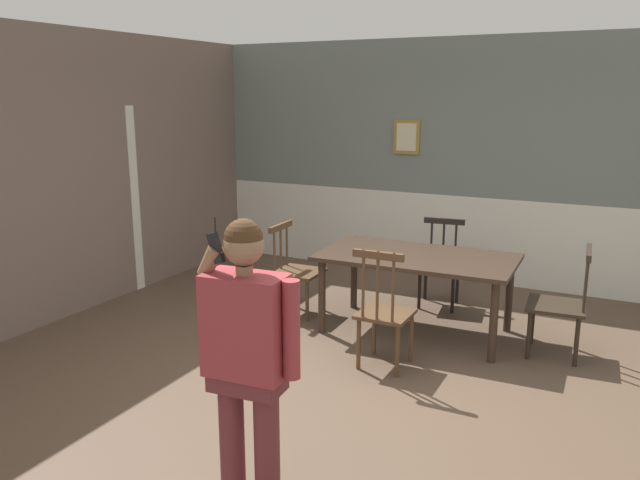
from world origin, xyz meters
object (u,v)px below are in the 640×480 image
at_px(dining_table, 417,264).
at_px(chair_near_window, 384,312).
at_px(person_figure, 248,348).
at_px(chair_by_doorway, 440,264).
at_px(chair_at_table_head, 561,304).
at_px(chair_opposite_corner, 295,270).

height_order(dining_table, chair_near_window, chair_near_window).
height_order(chair_near_window, person_figure, person_figure).
bearing_deg(person_figure, chair_by_doorway, -93.67).
bearing_deg(chair_by_doorway, dining_table, 84.52).
bearing_deg(chair_by_doorway, chair_at_table_head, 139.90).
bearing_deg(person_figure, chair_near_window, -94.39).
relative_size(chair_by_doorway, person_figure, 0.57).
relative_size(dining_table, chair_near_window, 1.76).
xyz_separation_m(chair_at_table_head, person_figure, (-1.27, -2.93, 0.46)).
bearing_deg(chair_near_window, person_figure, -89.88).
height_order(chair_near_window, chair_by_doorway, chair_near_window).
height_order(chair_near_window, chair_at_table_head, chair_near_window).
bearing_deg(dining_table, chair_at_table_head, 1.42).
distance_m(dining_table, chair_by_doorway, 0.91).
xyz_separation_m(chair_near_window, chair_at_table_head, (1.27, 0.92, -0.01)).
relative_size(chair_near_window, person_figure, 0.64).
xyz_separation_m(chair_near_window, person_figure, (-0.00, -2.01, 0.44)).
bearing_deg(chair_opposite_corner, dining_table, 89.26).
height_order(dining_table, person_figure, person_figure).
bearing_deg(person_figure, dining_table, -93.97).
height_order(dining_table, chair_opposite_corner, chair_opposite_corner).
relative_size(dining_table, person_figure, 1.12).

